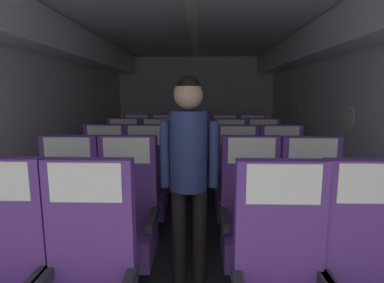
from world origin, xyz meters
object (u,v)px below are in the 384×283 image
(seat_d_right_aisle, at_px, (263,169))
(seat_d_right_window, at_px, (231,169))
(seat_e_left_aisle, at_px, (165,155))
(seat_e_left_window, at_px, (137,155))
(seat_b_right_aisle, at_px, (312,225))
(seat_e_right_aisle, at_px, (252,156))
(seat_b_left_aisle, at_px, (126,222))
(flight_attendant, at_px, (189,159))
(seat_d_left_window, at_px, (123,168))
(seat_d_left_aisle, at_px, (157,168))
(seat_e_right_window, at_px, (224,156))
(seat_c_left_aisle, at_px, (145,188))
(seat_b_left_window, at_px, (67,222))
(seat_c_left_window, at_px, (104,187))
(seat_b_right_window, at_px, (251,223))
(seat_c_right_aisle, at_px, (281,189))
(seat_c_right_window, at_px, (237,189))

(seat_d_right_aisle, bearing_deg, seat_d_right_window, -177.61)
(seat_e_left_aisle, bearing_deg, seat_e_left_window, 179.15)
(seat_b_right_aisle, distance_m, seat_e_right_aisle, 2.54)
(seat_d_right_window, height_order, seat_e_left_window, same)
(seat_d_right_aisle, xyz_separation_m, seat_e_left_window, (-1.87, 0.85, 0.00))
(seat_b_left_aisle, height_order, flight_attendant, flight_attendant)
(seat_d_left_window, distance_m, seat_d_right_window, 1.44)
(seat_d_left_aisle, distance_m, seat_e_right_aisle, 1.64)
(seat_e_right_window, bearing_deg, seat_e_left_window, 179.40)
(seat_c_left_aisle, bearing_deg, seat_e_right_window, 59.95)
(seat_b_right_aisle, bearing_deg, seat_d_left_window, 137.67)
(seat_b_left_window, distance_m, seat_e_right_window, 2.91)
(seat_b_left_window, bearing_deg, flight_attendant, 0.28)
(seat_d_right_window, relative_size, seat_e_right_aisle, 1.00)
(seat_b_left_aisle, height_order, seat_d_left_aisle, same)
(seat_b_left_window, relative_size, flight_attendant, 0.72)
(seat_c_left_aisle, bearing_deg, seat_b_left_window, -118.00)
(seat_e_right_aisle, bearing_deg, seat_d_left_aisle, -149.31)
(seat_e_right_aisle, bearing_deg, seat_c_left_aisle, -130.05)
(seat_b_left_aisle, height_order, seat_d_left_window, same)
(seat_b_left_window, distance_m, seat_c_left_window, 0.87)
(seat_b_right_window, relative_size, seat_d_left_window, 1.00)
(seat_c_left_window, distance_m, seat_e_left_window, 1.68)
(seat_e_right_aisle, bearing_deg, seat_c_right_aisle, -89.63)
(seat_d_left_window, height_order, flight_attendant, flight_attendant)
(seat_d_right_window, distance_m, seat_e_right_aisle, 0.95)
(flight_attendant, bearing_deg, seat_e_left_aisle, 108.24)
(seat_d_left_aisle, distance_m, seat_e_left_aisle, 0.84)
(seat_b_left_aisle, bearing_deg, seat_c_right_aisle, 31.03)
(seat_b_right_window, xyz_separation_m, seat_c_right_window, (-0.00, 0.82, 0.00))
(seat_c_left_window, relative_size, seat_e_right_aisle, 1.00)
(seat_e_right_aisle, bearing_deg, flight_attendant, -110.04)
(seat_d_left_window, height_order, seat_d_right_aisle, same)
(seat_c_left_window, height_order, seat_e_left_aisle, same)
(seat_c_right_aisle, relative_size, seat_c_right_window, 1.00)
(seat_d_left_aisle, relative_size, flight_attendant, 0.72)
(seat_c_left_aisle, bearing_deg, seat_c_right_window, -0.56)
(seat_c_right_aisle, distance_m, seat_d_left_window, 2.06)
(seat_d_left_aisle, relative_size, seat_d_right_window, 1.00)
(seat_e_right_window, bearing_deg, seat_d_left_aisle, -139.17)
(seat_d_left_aisle, bearing_deg, seat_e_right_window, 40.83)
(seat_c_left_window, xyz_separation_m, seat_d_right_window, (1.43, 0.82, 0.00))
(seat_e_left_window, bearing_deg, seat_b_left_aisle, -79.88)
(seat_c_right_aisle, xyz_separation_m, seat_d_left_window, (-1.88, 0.85, 0.00))
(seat_b_right_window, distance_m, seat_d_left_aisle, 1.94)
(seat_b_left_aisle, distance_m, seat_d_right_window, 1.95)
(seat_c_right_window, bearing_deg, seat_d_left_window, 148.55)
(seat_c_left_aisle, bearing_deg, seat_d_right_aisle, 31.08)
(seat_c_right_window, relative_size, seat_e_left_aisle, 1.00)
(seat_b_left_aisle, bearing_deg, flight_attendant, 0.21)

